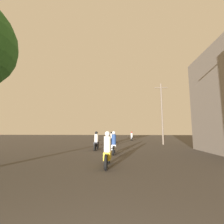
{
  "coord_description": "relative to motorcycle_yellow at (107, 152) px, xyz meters",
  "views": [
    {
      "loc": [
        0.15,
        -0.32,
        1.6
      ],
      "look_at": [
        -1.1,
        17.64,
        3.88
      ],
      "focal_mm": 24.0,
      "sensor_mm": 36.0,
      "label": 1
    }
  ],
  "objects": [
    {
      "name": "utility_pole_far",
      "position": [
        5.51,
        11.46,
        3.25
      ],
      "size": [
        1.6,
        0.2,
        7.44
      ],
      "color": "#6B5B4C",
      "rests_on": "ground_plane"
    },
    {
      "name": "motorcycle_red",
      "position": [
        -1.17,
        10.91,
        -0.02
      ],
      "size": [
        0.6,
        2.1,
        1.53
      ],
      "rotation": [
        0.0,
        0.0,
        0.08
      ],
      "color": "black",
      "rests_on": "ground_plane"
    },
    {
      "name": "motorcycle_blue",
      "position": [
        -0.82,
        13.63,
        -0.04
      ],
      "size": [
        0.6,
        1.99,
        1.48
      ],
      "rotation": [
        0.0,
        0.0,
        0.0
      ],
      "color": "black",
      "rests_on": "ground_plane"
    },
    {
      "name": "motorcycle_silver",
      "position": [
        2.25,
        18.94,
        -0.04
      ],
      "size": [
        0.6,
        1.84,
        1.49
      ],
      "rotation": [
        0.0,
        0.0,
        0.11
      ],
      "color": "black",
      "rests_on": "ground_plane"
    },
    {
      "name": "motorcycle_black",
      "position": [
        -1.55,
        5.96,
        -0.01
      ],
      "size": [
        0.6,
        1.92,
        1.56
      ],
      "rotation": [
        0.0,
        0.0,
        -0.06
      ],
      "color": "black",
      "rests_on": "ground_plane"
    },
    {
      "name": "motorcycle_white",
      "position": [
        0.08,
        3.74,
        -0.01
      ],
      "size": [
        0.6,
        1.92,
        1.59
      ],
      "rotation": [
        0.0,
        0.0,
        -0.04
      ],
      "color": "black",
      "rests_on": "ground_plane"
    },
    {
      "name": "motorcycle_yellow",
      "position": [
        0.0,
        0.0,
        0.0
      ],
      "size": [
        0.6,
        1.92,
        1.59
      ],
      "rotation": [
        0.0,
        0.0,
        0.1
      ],
      "color": "black",
      "rests_on": "ground_plane"
    }
  ]
}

